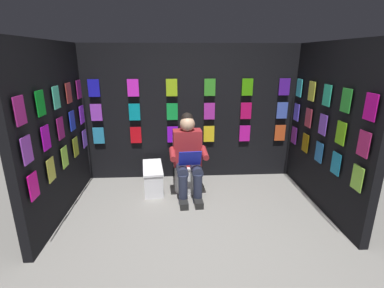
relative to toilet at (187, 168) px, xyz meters
The scene contains 7 objects.
ground_plane 1.61m from the toilet, 93.10° to the left, with size 30.00×30.00×0.00m, color gray.
display_wall_back 0.89m from the toilet, 99.93° to the right, with size 3.42×0.14×2.12m.
display_wall_left 2.02m from the toilet, 162.45° to the left, with size 0.14×2.01×2.12m.
display_wall_right 1.87m from the toilet, 19.27° to the left, with size 0.14×2.01×2.12m.
toilet is the anchor object (origin of this frame).
person_reading 0.35m from the toilet, 93.36° to the left, with size 0.54×0.70×1.19m.
comic_longbox_near 0.53m from the toilet, ahead, with size 0.35×0.68×0.37m.
Camera 1 is at (0.23, 2.41, 1.96)m, focal length 26.66 mm.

